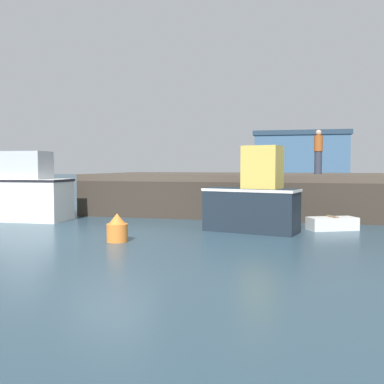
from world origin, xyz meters
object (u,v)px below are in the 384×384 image
rowboat (332,224)px  fishing_boat_near_left (16,193)px  mooring_buoy_foreground (117,229)px  fishing_boat_near_right (254,200)px  dockworker (318,152)px

rowboat → fishing_boat_near_left: bearing=-179.0°
rowboat → mooring_buoy_foreground: (-5.44, -3.48, 0.13)m
fishing_boat_near_left → fishing_boat_near_right: 8.49m
rowboat → mooring_buoy_foreground: 6.46m
fishing_boat_near_right → rowboat: bearing=23.2°
fishing_boat_near_right → mooring_buoy_foreground: size_ratio=4.00×
rowboat → mooring_buoy_foreground: bearing=-147.4°
fishing_boat_near_left → dockworker: dockworker is taller
fishing_boat_near_left → dockworker: (10.41, 4.35, 1.50)m
fishing_boat_near_left → mooring_buoy_foreground: size_ratio=5.36×
fishing_boat_near_left → rowboat: fishing_boat_near_left is taller
mooring_buoy_foreground → rowboat: bearing=32.6°
fishing_boat_near_left → mooring_buoy_foreground: (5.27, -3.29, -0.65)m
dockworker → fishing_boat_near_left: bearing=-157.3°
fishing_boat_near_left → rowboat: bearing=1.0°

